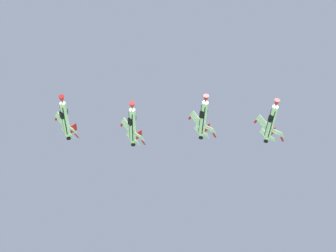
% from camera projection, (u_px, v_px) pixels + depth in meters
% --- Properties ---
extents(fighter_jet_lead, '(7.36, 15.83, 7.64)m').
position_uv_depth(fighter_jet_lead, '(271.00, 122.00, 122.34)').
color(fighter_jet_lead, white).
extents(fighter_jet_left_wing, '(7.46, 15.83, 7.55)m').
position_uv_depth(fighter_jet_left_wing, '(203.00, 118.00, 121.05)').
color(fighter_jet_left_wing, white).
extents(fighter_jet_right_wing, '(7.43, 15.83, 7.58)m').
position_uv_depth(fighter_jet_right_wing, '(133.00, 125.00, 120.13)').
color(fighter_jet_right_wing, white).
extents(fighter_jet_left_outer, '(7.77, 15.83, 7.24)m').
position_uv_depth(fighter_jet_left_outer, '(65.00, 119.00, 120.94)').
color(fighter_jet_left_outer, white).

